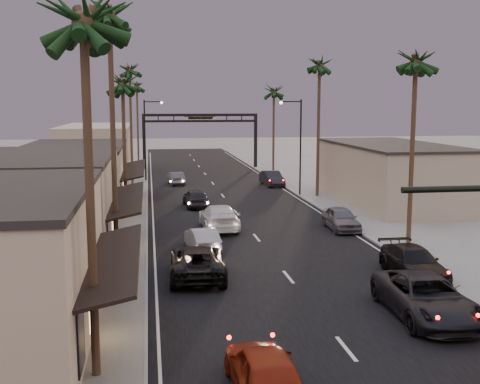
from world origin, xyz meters
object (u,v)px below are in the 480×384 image
object	(u,v)px
arch	(200,127)
curbside_black	(413,262)
oncoming_pickup	(198,262)
oncoming_silver	(202,239)
palm_lc	(122,78)
palm_far	(137,83)
palm_rb	(320,61)
streetlight_left	(147,133)
palm_la	(83,7)
palm_ra	(416,54)
streetlight_right	(298,139)
palm_rc	(274,88)
palm_lb	(109,7)
oncoming_red	(265,371)
curbside_near	(426,297)
palm_ld	(129,66)

from	to	relation	value
arch	curbside_black	xyz separation A→B (m)	(6.20, -51.92, -4.78)
oncoming_pickup	oncoming_silver	size ratio (longest dim) A/B	1.38
palm_lc	curbside_black	bearing A→B (deg)	-50.46
palm_far	palm_rb	bearing A→B (deg)	-63.57
streetlight_left	palm_la	distance (m)	49.41
palm_lc	curbside_black	world-z (taller)	palm_lc
palm_la	streetlight_left	bearing A→B (deg)	88.04
oncoming_silver	curbside_black	world-z (taller)	curbside_black
palm_la	palm_rb	xyz separation A→B (m)	(17.20, 35.00, 0.97)
palm_ra	streetlight_right	bearing A→B (deg)	94.57
streetlight_right	palm_lc	bearing A→B (deg)	-149.89
palm_ra	palm_rc	distance (m)	40.01
oncoming_pickup	oncoming_silver	world-z (taller)	oncoming_pickup
arch	curbside_black	world-z (taller)	arch
palm_lc	oncoming_pickup	size ratio (longest dim) A/B	2.09
palm_ra	palm_rc	size ratio (longest dim) A/B	1.08
palm_ra	palm_rb	distance (m)	20.02
palm_lb	palm_rc	distance (m)	45.48
oncoming_red	curbside_black	bearing A→B (deg)	-132.68
palm_la	palm_lc	bearing A→B (deg)	90.00
oncoming_pickup	palm_rc	bearing A→B (deg)	-103.25
palm_lc	palm_rb	distance (m)	19.07
curbside_black	palm_rb	bearing A→B (deg)	84.92
palm_lc	curbside_near	distance (m)	28.38
arch	oncoming_silver	size ratio (longest dim) A/B	3.61
oncoming_red	curbside_black	world-z (taller)	oncoming_red
palm_lc	palm_ld	world-z (taller)	palm_ld
streetlight_left	streetlight_right	bearing A→B (deg)	-43.21
curbside_black	oncoming_silver	bearing A→B (deg)	144.79
oncoming_silver	curbside_near	distance (m)	14.93
palm_la	palm_ra	bearing A→B (deg)	41.09
palm_rb	curbside_black	world-z (taller)	palm_rb
streetlight_left	oncoming_silver	world-z (taller)	streetlight_left
palm_lc	curbside_near	size ratio (longest dim) A/B	1.97
palm_rb	oncoming_pickup	bearing A→B (deg)	-118.33
palm_rc	oncoming_silver	xyz separation A→B (m)	(-12.39, -38.82, -9.78)
palm_far	curbside_black	size ratio (longest dim) A/B	2.53
palm_lc	curbside_near	bearing A→B (deg)	-61.33
arch	oncoming_red	world-z (taller)	arch
palm_rb	oncoming_pickup	size ratio (longest dim) A/B	2.44
palm_ra	oncoming_red	bearing A→B (deg)	-125.54
palm_ld	streetlight_left	bearing A→B (deg)	60.75
curbside_near	curbside_black	world-z (taller)	curbside_near
palm_lc	palm_ra	world-z (taller)	palm_ra
streetlight_right	palm_lb	xyz separation A→B (m)	(-15.52, -23.00, 8.06)
palm_ra	palm_far	size ratio (longest dim) A/B	1.00
palm_rb	curbside_black	size ratio (longest dim) A/B	2.72
streetlight_left	palm_lb	bearing A→B (deg)	-92.67
palm_ra	palm_rb	bearing A→B (deg)	90.00
palm_ld	curbside_near	world-z (taller)	palm_ld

